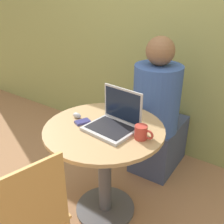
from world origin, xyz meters
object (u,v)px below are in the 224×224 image
object	(u,v)px
person_seated	(158,120)
chair_empty	(24,221)
cell_phone	(82,122)
laptop	(114,121)

from	to	relation	value
person_seated	chair_empty	bearing A→B (deg)	-93.54
cell_phone	laptop	bearing A→B (deg)	16.71
laptop	person_seated	size ratio (longest dim) A/B	0.27
chair_empty	laptop	bearing A→B (deg)	83.64
chair_empty	cell_phone	bearing A→B (deg)	102.47
laptop	person_seated	distance (m)	0.70
chair_empty	person_seated	distance (m)	1.35
laptop	cell_phone	xyz separation A→B (m)	(-0.22, -0.06, -0.04)
person_seated	laptop	bearing A→B (deg)	-90.52
laptop	chair_empty	size ratio (longest dim) A/B	0.37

